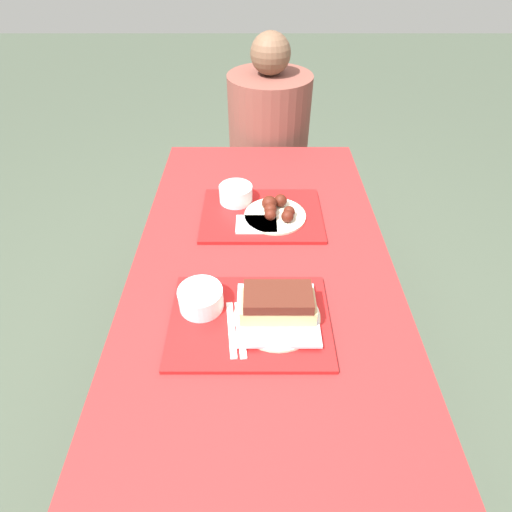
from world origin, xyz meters
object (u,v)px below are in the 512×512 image
at_px(tray_far, 261,215).
at_px(brisket_sandwich_plate, 278,308).
at_px(wings_plate_far, 276,211).
at_px(bowl_coleslaw_near, 201,297).
at_px(bowl_coleslaw_far, 236,193).
at_px(tray_near, 250,321).
at_px(person_seated_across, 269,124).

height_order(tray_far, brisket_sandwich_plate, brisket_sandwich_plate).
bearing_deg(tray_far, wings_plate_far, -14.84).
distance_m(tray_far, bowl_coleslaw_near, 0.44).
height_order(tray_far, bowl_coleslaw_far, bowl_coleslaw_far).
xyz_separation_m(tray_near, brisket_sandwich_plate, (0.07, 0.01, 0.04)).
bearing_deg(brisket_sandwich_plate, person_seated_across, 89.59).
xyz_separation_m(bowl_coleslaw_near, person_seated_across, (0.20, 1.13, -0.04)).
bearing_deg(wings_plate_far, brisket_sandwich_plate, -91.70).
relative_size(brisket_sandwich_plate, person_seated_across, 0.33).
relative_size(tray_near, tray_far, 1.00).
relative_size(tray_far, bowl_coleslaw_far, 3.52).
height_order(brisket_sandwich_plate, wings_plate_far, brisket_sandwich_plate).
xyz_separation_m(bowl_coleslaw_near, wings_plate_far, (0.21, 0.39, -0.01)).
distance_m(tray_near, person_seated_across, 1.18).
bearing_deg(bowl_coleslaw_far, wings_plate_far, -33.47).
height_order(tray_far, person_seated_across, person_seated_across).
height_order(bowl_coleslaw_near, bowl_coleslaw_far, same).
distance_m(tray_near, tray_far, 0.45).
xyz_separation_m(tray_near, wings_plate_far, (0.08, 0.44, 0.03)).
bearing_deg(wings_plate_far, bowl_coleslaw_near, -117.51).
xyz_separation_m(tray_far, bowl_coleslaw_near, (-0.15, -0.41, 0.04)).
relative_size(bowl_coleslaw_near, wings_plate_far, 0.56).
distance_m(tray_near, wings_plate_far, 0.45).
relative_size(bowl_coleslaw_near, bowl_coleslaw_far, 1.00).
xyz_separation_m(tray_far, brisket_sandwich_plate, (0.04, -0.44, 0.04)).
bearing_deg(tray_near, bowl_coleslaw_near, 160.80).
height_order(bowl_coleslaw_far, wings_plate_far, same).
height_order(tray_far, bowl_coleslaw_near, bowl_coleslaw_near).
distance_m(tray_far, wings_plate_far, 0.06).
bearing_deg(brisket_sandwich_plate, tray_near, -174.33).
distance_m(brisket_sandwich_plate, person_seated_across, 1.17).
bearing_deg(tray_far, bowl_coleslaw_far, 137.89).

